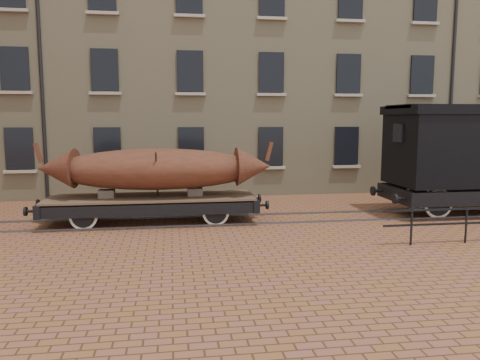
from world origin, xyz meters
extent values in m
plane|color=brown|center=(0.00, 0.00, 0.00)|extent=(90.00, 90.00, 0.00)
cube|color=tan|center=(3.00, 10.00, 7.00)|extent=(40.00, 10.00, 14.00)
cube|color=black|center=(-9.50, 4.96, 2.20)|extent=(1.10, 0.12, 1.70)
cube|color=#A89C8D|center=(-9.50, 4.90, 1.25)|extent=(1.30, 0.18, 0.12)
cube|color=black|center=(-6.00, 4.96, 2.20)|extent=(1.10, 0.12, 1.70)
cube|color=#A89C8D|center=(-6.00, 4.90, 1.25)|extent=(1.30, 0.18, 0.12)
cube|color=black|center=(-2.50, 4.96, 2.20)|extent=(1.10, 0.12, 1.70)
cube|color=#A89C8D|center=(-2.50, 4.90, 1.25)|extent=(1.30, 0.18, 0.12)
cube|color=black|center=(1.00, 4.96, 2.20)|extent=(1.10, 0.12, 1.70)
cube|color=#A89C8D|center=(1.00, 4.90, 1.25)|extent=(1.30, 0.18, 0.12)
cube|color=black|center=(4.50, 4.96, 2.20)|extent=(1.10, 0.12, 1.70)
cube|color=#A89C8D|center=(4.50, 4.90, 1.25)|extent=(1.30, 0.18, 0.12)
cube|color=black|center=(8.00, 4.96, 2.20)|extent=(1.10, 0.12, 1.70)
cube|color=#A89C8D|center=(8.00, 4.90, 1.25)|extent=(1.30, 0.18, 0.12)
cube|color=black|center=(-9.50, 4.96, 5.40)|extent=(1.10, 0.12, 1.70)
cube|color=#A89C8D|center=(-9.50, 4.90, 4.45)|extent=(1.30, 0.18, 0.12)
cube|color=black|center=(-6.00, 4.96, 5.40)|extent=(1.10, 0.12, 1.70)
cube|color=#A89C8D|center=(-6.00, 4.90, 4.45)|extent=(1.30, 0.18, 0.12)
cube|color=black|center=(-2.50, 4.96, 5.40)|extent=(1.10, 0.12, 1.70)
cube|color=#A89C8D|center=(-2.50, 4.90, 4.45)|extent=(1.30, 0.18, 0.12)
cube|color=black|center=(1.00, 4.96, 5.40)|extent=(1.10, 0.12, 1.70)
cube|color=#A89C8D|center=(1.00, 4.90, 4.45)|extent=(1.30, 0.18, 0.12)
cube|color=black|center=(4.50, 4.96, 5.40)|extent=(1.10, 0.12, 1.70)
cube|color=#A89C8D|center=(4.50, 4.90, 4.45)|extent=(1.30, 0.18, 0.12)
cube|color=black|center=(8.00, 4.96, 5.40)|extent=(1.10, 0.12, 1.70)
cube|color=#A89C8D|center=(8.00, 4.90, 4.45)|extent=(1.30, 0.18, 0.12)
cube|color=#A89C8D|center=(-9.50, 4.90, 7.65)|extent=(1.30, 0.18, 0.12)
cube|color=#A89C8D|center=(-6.00, 4.90, 7.65)|extent=(1.30, 0.18, 0.12)
cube|color=#A89C8D|center=(-2.50, 4.90, 7.65)|extent=(1.30, 0.18, 0.12)
cube|color=#A89C8D|center=(1.00, 4.90, 7.65)|extent=(1.30, 0.18, 0.12)
cube|color=#A89C8D|center=(4.50, 4.90, 7.65)|extent=(1.30, 0.18, 0.12)
cube|color=black|center=(8.00, 4.96, 8.60)|extent=(1.10, 0.12, 1.70)
cube|color=#A89C8D|center=(8.00, 4.90, 7.65)|extent=(1.30, 0.18, 0.12)
cylinder|color=black|center=(-8.50, 4.95, 7.00)|extent=(0.14, 0.14, 14.00)
cylinder|color=black|center=(9.50, 4.95, 7.00)|extent=(0.14, 0.14, 14.00)
cube|color=#59595E|center=(0.00, -0.72, 0.03)|extent=(30.00, 0.08, 0.06)
cube|color=#59595E|center=(0.00, 0.72, 0.03)|extent=(30.00, 0.08, 0.06)
cylinder|color=black|center=(3.00, -3.80, 0.50)|extent=(0.06, 0.06, 1.00)
cylinder|color=black|center=(4.60, -3.80, 0.50)|extent=(0.06, 0.06, 1.00)
cube|color=brown|center=(-4.02, 0.00, 0.83)|extent=(6.63, 1.94, 0.11)
cube|color=black|center=(-4.02, -0.90, 0.62)|extent=(6.63, 0.14, 0.40)
cube|color=black|center=(-4.02, 0.90, 0.62)|extent=(6.63, 0.14, 0.40)
cube|color=black|center=(-7.33, 0.00, 0.62)|extent=(0.19, 2.03, 0.40)
cylinder|color=black|center=(-7.58, -0.66, 0.62)|extent=(0.31, 0.09, 0.09)
cylinder|color=black|center=(-7.73, -0.66, 0.62)|extent=(0.07, 0.28, 0.28)
cylinder|color=black|center=(-7.58, 0.66, 0.62)|extent=(0.31, 0.09, 0.09)
cylinder|color=black|center=(-7.73, 0.66, 0.62)|extent=(0.07, 0.28, 0.28)
cube|color=black|center=(-0.70, 0.00, 0.62)|extent=(0.19, 2.03, 0.40)
cylinder|color=black|center=(-0.45, -0.66, 0.62)|extent=(0.31, 0.09, 0.09)
cylinder|color=black|center=(-0.30, -0.66, 0.62)|extent=(0.07, 0.28, 0.28)
cylinder|color=black|center=(-0.45, 0.66, 0.62)|extent=(0.31, 0.09, 0.09)
cylinder|color=black|center=(-0.30, 0.66, 0.62)|extent=(0.07, 0.28, 0.28)
cylinder|color=black|center=(-6.05, 0.00, 0.42)|extent=(0.09, 1.68, 0.09)
cylinder|color=white|center=(-6.05, -0.72, 0.42)|extent=(0.85, 0.06, 0.85)
cylinder|color=black|center=(-6.05, -0.72, 0.42)|extent=(0.70, 0.09, 0.70)
cube|color=black|center=(-6.05, -0.83, 0.64)|extent=(0.80, 0.07, 0.09)
cylinder|color=white|center=(-6.05, 0.72, 0.42)|extent=(0.85, 0.06, 0.85)
cylinder|color=black|center=(-6.05, 0.72, 0.42)|extent=(0.70, 0.09, 0.70)
cube|color=black|center=(-6.05, 0.83, 0.64)|extent=(0.80, 0.07, 0.09)
cylinder|color=black|center=(-1.98, 0.00, 0.42)|extent=(0.09, 1.68, 0.09)
cylinder|color=white|center=(-1.98, -0.72, 0.42)|extent=(0.85, 0.06, 0.85)
cylinder|color=black|center=(-1.98, -0.72, 0.42)|extent=(0.70, 0.09, 0.70)
cube|color=black|center=(-1.98, -0.83, 0.64)|extent=(0.80, 0.07, 0.09)
cylinder|color=white|center=(-1.98, 0.72, 0.42)|extent=(0.85, 0.06, 0.85)
cylinder|color=black|center=(-1.98, 0.72, 0.42)|extent=(0.70, 0.09, 0.70)
cube|color=black|center=(-1.98, 0.83, 0.64)|extent=(0.80, 0.07, 0.09)
cube|color=black|center=(-4.02, 0.00, 0.49)|extent=(3.53, 0.05, 0.05)
cube|color=#63594E|center=(-5.43, 0.00, 1.01)|extent=(0.49, 0.44, 0.25)
cube|color=#63594E|center=(-2.60, 0.00, 1.01)|extent=(0.49, 0.44, 0.25)
ellipsoid|color=brown|center=(-3.81, 0.00, 1.77)|extent=(6.73, 2.31, 1.33)
cone|color=brown|center=(-6.97, 0.12, 1.83)|extent=(1.19, 1.31, 1.26)
cube|color=brown|center=(-7.49, 0.14, 2.32)|extent=(0.27, 0.15, 0.64)
cone|color=brown|center=(-0.66, -0.12, 1.83)|extent=(1.19, 1.31, 1.26)
cube|color=brown|center=(-0.14, -0.14, 2.32)|extent=(0.27, 0.15, 0.64)
cylinder|color=#403122|center=(-3.81, -0.54, 1.64)|extent=(0.06, 1.14, 1.55)
cylinder|color=#403122|center=(-3.81, 0.54, 1.64)|extent=(0.06, 1.14, 1.55)
cube|color=black|center=(7.69, 1.18, 0.75)|extent=(6.44, 0.17, 0.48)
cube|color=black|center=(4.47, 0.00, 0.75)|extent=(0.24, 2.58, 0.48)
cylinder|color=black|center=(3.99, -0.86, 0.75)|extent=(0.09, 0.34, 0.34)
cylinder|color=black|center=(3.99, 0.86, 0.75)|extent=(0.09, 0.34, 0.34)
cylinder|color=black|center=(5.65, 0.00, 0.52)|extent=(0.11, 2.04, 0.11)
cylinder|color=white|center=(5.65, -0.72, 0.52)|extent=(1.03, 0.08, 1.03)
cylinder|color=black|center=(5.65, -0.72, 0.52)|extent=(0.85, 0.11, 0.85)
cylinder|color=white|center=(5.65, 0.72, 0.52)|extent=(1.03, 0.08, 1.03)
cylinder|color=black|center=(5.65, 0.72, 0.52)|extent=(0.85, 0.11, 0.85)
cube|color=black|center=(4.45, 0.00, 2.90)|extent=(0.09, 0.64, 0.64)
camera|label=1|loc=(-3.35, -15.28, 3.35)|focal=35.00mm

